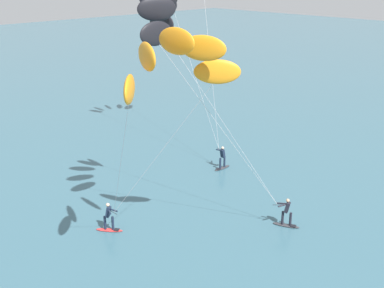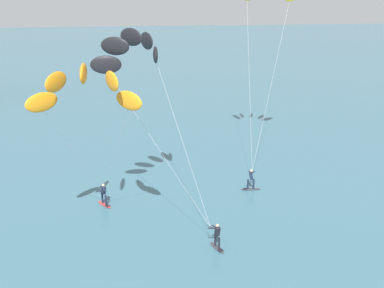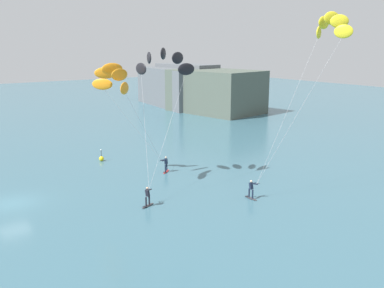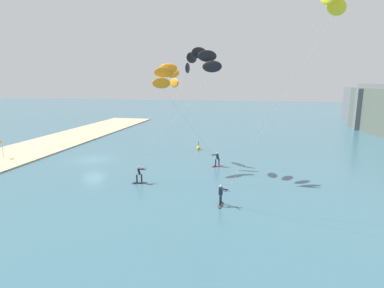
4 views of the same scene
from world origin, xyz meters
The scene contains 2 objects.
kitesurfer_mid_water centered at (-0.18, 10.00, 9.77)m, with size 6.54×7.44×11.45m.
kitesurfer_far_out centered at (2.55, 13.61, 11.15)m, with size 7.81×8.05×12.84m.
Camera 2 is at (3.36, -18.06, 16.82)m, focal length 47.52 mm.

